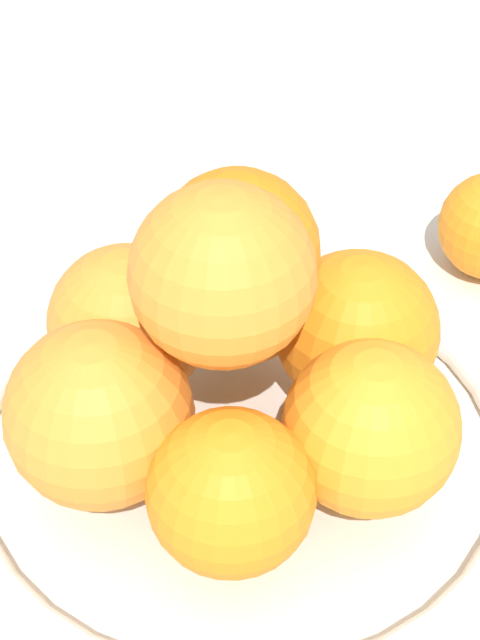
# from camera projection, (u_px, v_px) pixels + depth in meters

# --- Properties ---
(ground_plane) EXTENTS (4.00, 4.00, 0.00)m
(ground_plane) POSITION_uv_depth(u_px,v_px,m) (240.00, 471.00, 0.53)
(ground_plane) COLOR beige
(fruit_bowl) EXTENTS (0.27, 0.27, 0.03)m
(fruit_bowl) POSITION_uv_depth(u_px,v_px,m) (240.00, 452.00, 0.52)
(fruit_bowl) COLOR silver
(fruit_bowl) RESTS_ON ground_plane
(orange_pile) EXTENTS (0.21, 0.20, 0.14)m
(orange_pile) POSITION_uv_depth(u_px,v_px,m) (232.00, 347.00, 0.48)
(orange_pile) COLOR orange
(orange_pile) RESTS_ON fruit_bowl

